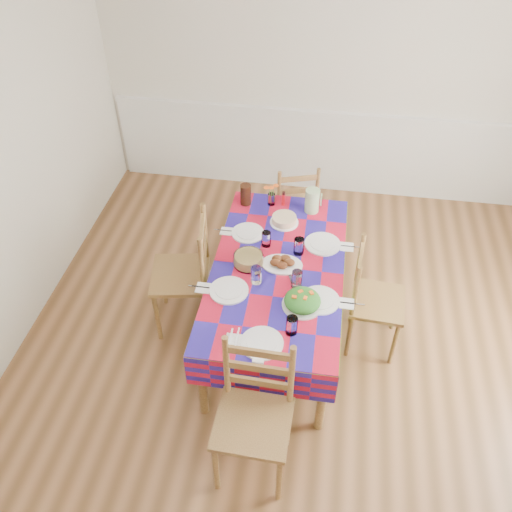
# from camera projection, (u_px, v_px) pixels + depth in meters

# --- Properties ---
(room) EXTENTS (4.58, 5.08, 2.78)m
(room) POSITION_uv_depth(u_px,v_px,m) (313.00, 237.00, 3.25)
(room) COLOR brown
(room) RESTS_ON ground
(wainscot) EXTENTS (4.41, 0.06, 0.92)m
(wainscot) POSITION_uv_depth(u_px,v_px,m) (325.00, 149.00, 5.66)
(wainscot) COLOR white
(wainscot) RESTS_ON room
(dining_table) EXTENTS (0.98, 1.81, 0.71)m
(dining_table) POSITION_uv_depth(u_px,v_px,m) (278.00, 275.00, 4.05)
(dining_table) COLOR brown
(dining_table) RESTS_ON room
(setting_near_head) EXTENTS (0.45, 0.30, 0.13)m
(setting_near_head) POSITION_uv_depth(u_px,v_px,m) (272.00, 336.00, 3.47)
(setting_near_head) COLOR white
(setting_near_head) RESTS_ON dining_table
(setting_left_near) EXTENTS (0.51, 0.30, 0.13)m
(setting_left_near) POSITION_uv_depth(u_px,v_px,m) (238.00, 284.00, 3.82)
(setting_left_near) COLOR white
(setting_left_near) RESTS_ON dining_table
(setting_left_far) EXTENTS (0.47, 0.28, 0.12)m
(setting_left_far) POSITION_uv_depth(u_px,v_px,m) (254.00, 235.00, 4.23)
(setting_left_far) COLOR white
(setting_left_far) RESTS_ON dining_table
(setting_right_near) EXTENTS (0.52, 0.30, 0.13)m
(setting_right_near) POSITION_uv_depth(u_px,v_px,m) (312.00, 292.00, 3.76)
(setting_right_near) COLOR white
(setting_right_near) RESTS_ON dining_table
(setting_right_far) EXTENTS (0.52, 0.30, 0.13)m
(setting_right_far) POSITION_uv_depth(u_px,v_px,m) (315.00, 245.00, 4.14)
(setting_right_far) COLOR white
(setting_right_far) RESTS_ON dining_table
(meat_platter) EXTENTS (0.31, 0.22, 0.06)m
(meat_platter) POSITION_uv_depth(u_px,v_px,m) (282.00, 263.00, 4.00)
(meat_platter) COLOR white
(meat_platter) RESTS_ON dining_table
(salad_platter) EXTENTS (0.28, 0.28, 0.12)m
(salad_platter) POSITION_uv_depth(u_px,v_px,m) (302.00, 301.00, 3.68)
(salad_platter) COLOR white
(salad_platter) RESTS_ON dining_table
(pasta_bowl) EXTENTS (0.22, 0.22, 0.08)m
(pasta_bowl) POSITION_uv_depth(u_px,v_px,m) (248.00, 260.00, 4.00)
(pasta_bowl) COLOR white
(pasta_bowl) RESTS_ON dining_table
(cake) EXTENTS (0.23, 0.23, 0.06)m
(cake) POSITION_uv_depth(u_px,v_px,m) (284.00, 220.00, 4.37)
(cake) COLOR white
(cake) RESTS_ON dining_table
(serving_utensils) EXTENTS (0.13, 0.30, 0.01)m
(serving_utensils) POSITION_uv_depth(u_px,v_px,m) (294.00, 278.00, 3.91)
(serving_utensils) COLOR black
(serving_utensils) RESTS_ON dining_table
(flower_vase) EXTENTS (0.12, 0.10, 0.20)m
(flower_vase) POSITION_uv_depth(u_px,v_px,m) (271.00, 196.00, 4.52)
(flower_vase) COLOR white
(flower_vase) RESTS_ON dining_table
(hot_sauce) EXTENTS (0.03, 0.03, 0.13)m
(hot_sauce) POSITION_uv_depth(u_px,v_px,m) (283.00, 198.00, 4.53)
(hot_sauce) COLOR red
(hot_sauce) RESTS_ON dining_table
(green_pitcher) EXTENTS (0.12, 0.12, 0.21)m
(green_pitcher) POSITION_uv_depth(u_px,v_px,m) (312.00, 201.00, 4.44)
(green_pitcher) COLOR #AAD496
(green_pitcher) RESTS_ON dining_table
(tea_pitcher) EXTENTS (0.09, 0.09, 0.18)m
(tea_pitcher) POSITION_uv_depth(u_px,v_px,m) (246.00, 194.00, 4.52)
(tea_pitcher) COLOR black
(tea_pitcher) RESTS_ON dining_table
(name_card) EXTENTS (0.07, 0.02, 0.02)m
(name_card) POSITION_uv_depth(u_px,v_px,m) (258.00, 362.00, 3.35)
(name_card) COLOR white
(name_card) RESTS_ON dining_table
(chair_near) EXTENTS (0.47, 0.45, 1.04)m
(chair_near) POSITION_uv_depth(u_px,v_px,m) (254.00, 416.00, 3.29)
(chair_near) COLOR brown
(chair_near) RESTS_ON room
(chair_far) EXTENTS (0.49, 0.48, 0.90)m
(chair_far) POSITION_uv_depth(u_px,v_px,m) (294.00, 205.00, 5.01)
(chair_far) COLOR brown
(chair_far) RESTS_ON room
(chair_left) EXTENTS (0.52, 0.53, 1.05)m
(chair_left) POSITION_uv_depth(u_px,v_px,m) (186.00, 274.00, 4.21)
(chair_left) COLOR brown
(chair_left) RESTS_ON room
(chair_right) EXTENTS (0.43, 0.44, 0.94)m
(chair_right) POSITION_uv_depth(u_px,v_px,m) (372.00, 300.00, 4.08)
(chair_right) COLOR brown
(chair_right) RESTS_ON room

